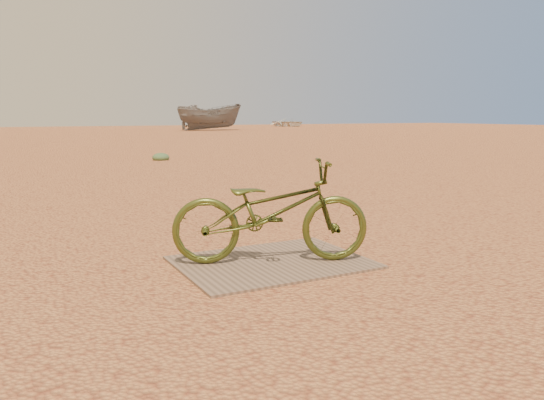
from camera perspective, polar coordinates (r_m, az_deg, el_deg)
name	(u,v)px	position (r m, az deg, el deg)	size (l,w,h in m)	color
ground	(302,281)	(4.34, 3.21, -8.71)	(120.00, 120.00, 0.00)	tan
plywood_board	(272,262)	(4.82, 0.00, -6.71)	(1.66, 1.24, 0.02)	#7E6654
bicycle	(271,211)	(4.71, -0.12, -1.23)	(0.61, 1.75, 0.92)	#414D1D
boat_mid_right	(210,117)	(45.29, -6.69, 8.87)	(2.17, 5.77, 2.23)	slate
boat_far_right	(289,122)	(59.35, 1.81, 8.33)	(3.02, 4.23, 0.88)	silver
kale_b	(161,160)	(15.99, -11.86, 4.22)	(0.50, 0.50, 0.27)	#54774E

